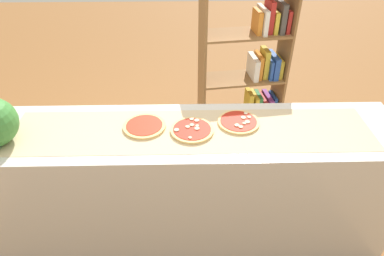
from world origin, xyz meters
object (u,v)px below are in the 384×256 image
(bookshelf, at_px, (252,78))
(pizza_plain_0, at_px, (144,126))
(pizza_mushroom_1, at_px, (192,130))
(pizza_mushroom_2, at_px, (239,122))

(bookshelf, bearing_deg, pizza_plain_0, -132.65)
(pizza_mushroom_1, bearing_deg, bookshelf, 60.52)
(pizza_plain_0, height_order, bookshelf, bookshelf)
(pizza_mushroom_1, height_order, bookshelf, bookshelf)
(pizza_mushroom_1, xyz_separation_m, bookshelf, (0.54, 0.96, -0.16))
(pizza_mushroom_1, distance_m, pizza_mushroom_2, 0.31)
(pizza_mushroom_2, bearing_deg, pizza_plain_0, -176.98)
(pizza_mushroom_1, distance_m, bookshelf, 1.11)
(pizza_mushroom_2, relative_size, bookshelf, 0.17)
(pizza_mushroom_2, distance_m, bookshelf, 0.92)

